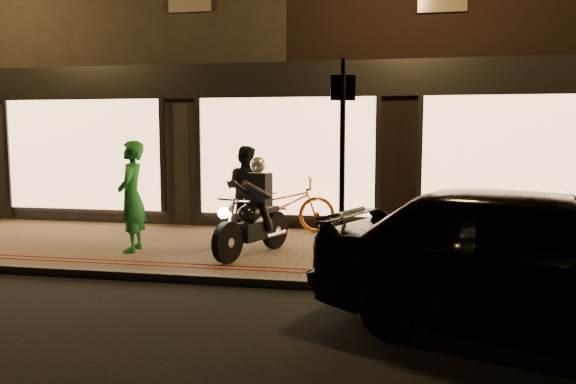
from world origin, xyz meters
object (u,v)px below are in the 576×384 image
(sign_post, at_px, (342,154))
(parked_car, at_px, (546,262))
(person_green, at_px, (132,196))
(bicycle_gold, at_px, (281,205))
(motorcycle, at_px, (254,217))

(sign_post, bearing_deg, parked_car, -41.97)
(sign_post, relative_size, parked_car, 0.63)
(person_green, xyz_separation_m, parked_car, (5.81, -2.70, -0.23))
(bicycle_gold, bearing_deg, person_green, 122.42)
(sign_post, xyz_separation_m, bicycle_gold, (-1.46, 2.82, -1.12))
(motorcycle, xyz_separation_m, person_green, (-2.07, -0.11, 0.31))
(parked_car, bearing_deg, bicycle_gold, 59.92)
(motorcycle, height_order, bicycle_gold, motorcycle)
(bicycle_gold, bearing_deg, parked_car, -155.73)
(motorcycle, height_order, person_green, person_green)
(sign_post, bearing_deg, motorcycle, 152.22)
(sign_post, relative_size, bicycle_gold, 1.41)
(sign_post, xyz_separation_m, parked_car, (2.25, -2.02, -0.99))
(person_green, height_order, parked_car, person_green)
(person_green, distance_m, parked_car, 6.41)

